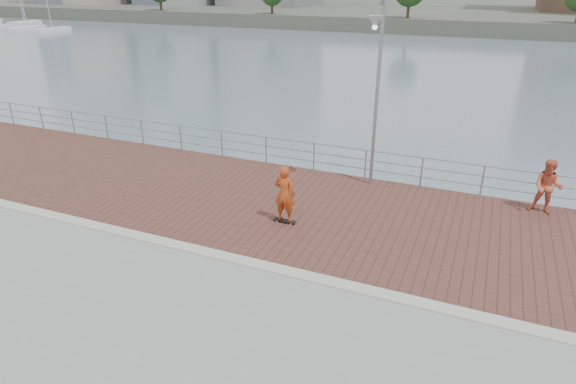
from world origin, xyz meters
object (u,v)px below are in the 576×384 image
at_px(guardrail, 339,157).
at_px(street_lamp, 376,63).
at_px(bystander, 548,187).
at_px(skateboarder, 285,194).

relative_size(guardrail, street_lamp, 6.29).
bearing_deg(bystander, street_lamp, -165.49).
bearing_deg(guardrail, street_lamp, -34.83).
xyz_separation_m(skateboarder, bystander, (7.34, 3.85, -0.08)).
bearing_deg(guardrail, skateboarder, -93.94).
xyz_separation_m(guardrail, street_lamp, (1.37, -0.95, 3.72)).
bearing_deg(skateboarder, guardrail, -94.59).
relative_size(skateboarder, bystander, 1.00).
bearing_deg(guardrail, bystander, -5.47).
relative_size(guardrail, bystander, 21.81).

